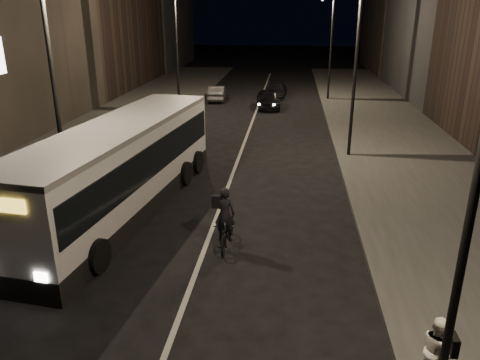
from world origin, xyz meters
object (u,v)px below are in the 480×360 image
(cyclist_on_bicycle, at_px, (225,228))
(car_near, at_px, (268,99))
(streetlight_left_far, at_px, (180,37))
(streetlight_right_far, at_px, (328,33))
(streetlight_right_near, at_px, (468,134))
(car_mid, at_px, (217,93))
(city_bus, at_px, (122,164))
(streetlight_right_mid, at_px, (351,50))
(car_far, at_px, (276,90))
(streetlight_left_near, at_px, (59,66))
(pedestrian_woman, at_px, (437,350))

(cyclist_on_bicycle, distance_m, car_near, 22.61)
(streetlight_left_far, distance_m, car_near, 8.05)
(streetlight_right_far, relative_size, car_near, 1.99)
(streetlight_right_near, distance_m, streetlight_left_far, 28.10)
(streetlight_right_near, bearing_deg, cyclist_on_bicycle, 129.24)
(streetlight_right_near, height_order, car_mid, streetlight_right_near)
(city_bus, height_order, cyclist_on_bicycle, city_bus)
(streetlight_right_mid, distance_m, car_mid, 18.12)
(streetlight_right_far, xyz_separation_m, cyclist_on_bicycle, (-4.67, -26.28, -4.65))
(streetlight_right_mid, height_order, car_near, streetlight_right_mid)
(streetlight_right_mid, distance_m, car_near, 13.95)
(city_bus, distance_m, cyclist_on_bicycle, 5.07)
(streetlight_left_far, relative_size, cyclist_on_bicycle, 3.82)
(car_far, bearing_deg, streetlight_left_far, -129.00)
(streetlight_right_far, bearing_deg, streetlight_right_near, -90.00)
(streetlight_right_near, bearing_deg, streetlight_left_far, 112.30)
(streetlight_right_near, height_order, city_bus, streetlight_right_near)
(streetlight_right_far, distance_m, cyclist_on_bicycle, 27.09)
(car_far, bearing_deg, cyclist_on_bicycle, -87.63)
(streetlight_right_mid, xyz_separation_m, car_mid, (-8.93, 15.04, -4.75))
(streetlight_right_far, xyz_separation_m, streetlight_left_far, (-10.66, -6.00, 0.00))
(streetlight_left_near, bearing_deg, city_bus, 10.22)
(streetlight_right_near, distance_m, streetlight_right_mid, 16.00)
(streetlight_left_near, distance_m, car_near, 21.75)
(car_far, bearing_deg, streetlight_right_mid, -73.01)
(streetlight_left_near, xyz_separation_m, city_bus, (1.78, 0.32, -3.55))
(city_bus, distance_m, car_far, 25.33)
(pedestrian_woman, relative_size, car_far, 0.36)
(streetlight_right_near, relative_size, streetlight_right_far, 1.00)
(streetlight_left_far, height_order, car_mid, streetlight_left_far)
(streetlight_right_mid, xyz_separation_m, pedestrian_woman, (0.27, -15.63, -4.46))
(city_bus, bearing_deg, car_near, 84.88)
(streetlight_right_far, height_order, streetlight_left_far, same)
(car_mid, xyz_separation_m, car_far, (4.85, 2.12, -0.01))
(streetlight_right_near, distance_m, cyclist_on_bicycle, 8.73)
(car_near, xyz_separation_m, car_far, (0.45, 4.82, -0.09))
(streetlight_right_near, xyz_separation_m, streetlight_right_far, (0.00, 32.00, 0.00))
(car_mid, bearing_deg, streetlight_left_far, 65.68)
(cyclist_on_bicycle, bearing_deg, streetlight_left_far, 105.37)
(streetlight_right_near, xyz_separation_m, streetlight_left_near, (-10.66, 8.00, 0.00))
(city_bus, bearing_deg, streetlight_right_far, 76.58)
(streetlight_left_near, xyz_separation_m, cyclist_on_bicycle, (5.99, -2.28, -4.65))
(streetlight_left_near, bearing_deg, cyclist_on_bicycle, -20.81)
(streetlight_right_near, height_order, cyclist_on_bicycle, streetlight_right_near)
(streetlight_left_near, height_order, pedestrian_woman, streetlight_left_near)
(car_far, bearing_deg, car_mid, -152.82)
(car_far, bearing_deg, streetlight_left_near, -101.06)
(streetlight_left_near, relative_size, pedestrian_woman, 5.45)
(streetlight_right_near, bearing_deg, streetlight_right_mid, 90.00)
(streetlight_right_near, relative_size, cyclist_on_bicycle, 3.82)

